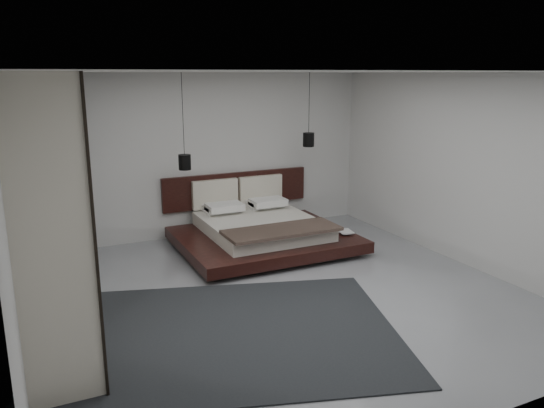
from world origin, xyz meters
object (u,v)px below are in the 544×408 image
lattice_screen (16,182)px  pendant_right (309,140)px  wardrobe (43,211)px  bed (261,230)px  rug (223,334)px  pendant_left (185,162)px

lattice_screen → pendant_right: size_ratio=2.07×
pendant_right → wardrobe: (-4.39, -2.26, -0.26)m
bed → rug: bearing=-122.0°
lattice_screen → wardrobe: wardrobe is taller
lattice_screen → bed: bearing=-8.7°
pendant_left → pendant_right: 2.24m
wardrobe → pendant_left: bearing=46.2°
pendant_right → rug: bearing=-132.2°
lattice_screen → bed: lattice_screen is taller
pendant_right → pendant_left: bearing=180.0°
lattice_screen → pendant_left: (2.42, -0.12, 0.13)m
lattice_screen → pendant_left: bearing=-2.8°
pendant_right → rug: (-2.74, -3.02, -1.66)m
pendant_left → wardrobe: (-2.16, -2.26, -0.03)m
bed → rug: size_ratio=0.71×
pendant_left → bed: bearing=-20.7°
lattice_screen → rug: (1.90, -3.14, -1.29)m
wardrobe → rug: wardrobe is taller
lattice_screen → wardrobe: (0.25, -2.38, 0.10)m
pendant_left → wardrobe: bearing=-133.8°
wardrobe → bed: bearing=29.3°
rug → wardrobe: bearing=155.1°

